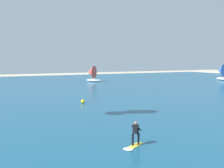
% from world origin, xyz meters
% --- Properties ---
extents(ocean, '(160.00, 90.00, 0.10)m').
position_xyz_m(ocean, '(0.00, 50.09, 0.05)').
color(ocean, navy).
rests_on(ocean, ground).
extents(kitesurfer, '(1.98, 1.43, 1.67)m').
position_xyz_m(kitesurfer, '(0.99, 14.16, 0.70)').
color(kitesurfer, yellow).
rests_on(kitesurfer, ocean).
extents(sailboat_outermost, '(4.18, 4.19, 4.74)m').
position_xyz_m(sailboat_outermost, '(17.03, 63.29, 2.27)').
color(sailboat_outermost, white).
rests_on(sailboat_outermost, ocean).
extents(sailboat_far_right, '(4.03, 4.64, 5.27)m').
position_xyz_m(sailboat_far_right, '(51.65, 51.73, 2.51)').
color(sailboat_far_right, white).
rests_on(sailboat_far_right, ocean).
extents(marker_buoy, '(0.51, 0.51, 0.51)m').
position_xyz_m(marker_buoy, '(3.64, 32.08, 0.35)').
color(marker_buoy, yellow).
rests_on(marker_buoy, ocean).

